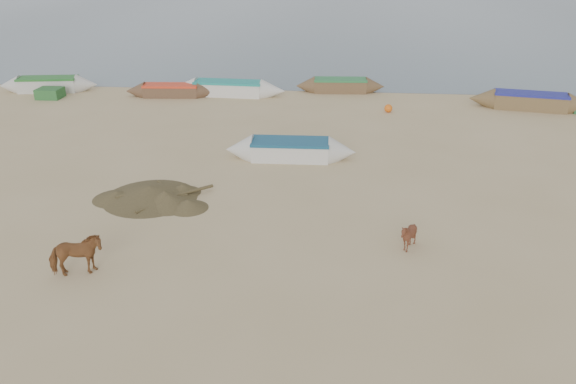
# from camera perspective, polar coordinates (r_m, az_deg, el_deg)

# --- Properties ---
(ground) EXTENTS (140.00, 140.00, 0.00)m
(ground) POSITION_cam_1_polar(r_m,az_deg,el_deg) (15.57, -1.33, -9.36)
(ground) COLOR tan
(ground) RESTS_ON ground
(sea) EXTENTS (160.00, 160.00, 0.00)m
(sea) POSITION_cam_1_polar(r_m,az_deg,el_deg) (95.32, 4.42, 18.74)
(sea) COLOR slate
(sea) RESTS_ON ground
(cow_adult) EXTENTS (1.63, 1.14, 1.26)m
(cow_adult) POSITION_cam_1_polar(r_m,az_deg,el_deg) (16.72, -20.75, -6.03)
(cow_adult) COLOR brown
(cow_adult) RESTS_ON ground
(calf_front) EXTENTS (1.06, 1.00, 0.94)m
(calf_front) POSITION_cam_1_polar(r_m,az_deg,el_deg) (17.35, 12.12, -4.38)
(calf_front) COLOR #582C1C
(calf_front) RESTS_ON ground
(near_canoe) EXTENTS (5.65, 1.49, 0.83)m
(near_canoe) POSITION_cam_1_polar(r_m,az_deg,el_deg) (24.23, 0.24, 4.33)
(near_canoe) COLOR silver
(near_canoe) RESTS_ON ground
(debris_pile) EXTENTS (4.48, 4.48, 0.46)m
(debris_pile) POSITION_cam_1_polar(r_m,az_deg,el_deg) (21.10, -13.86, -0.00)
(debris_pile) COLOR brown
(debris_pile) RESTS_ON ground
(waterline_canoes) EXTENTS (50.08, 5.08, 0.94)m
(waterline_canoes) POSITION_cam_1_polar(r_m,az_deg,el_deg) (34.31, 9.22, 9.96)
(waterline_canoes) COLOR beige
(waterline_canoes) RESTS_ON ground
(beach_clutter) EXTENTS (43.43, 4.74, 0.64)m
(beach_clutter) POSITION_cam_1_polar(r_m,az_deg,el_deg) (33.53, 8.48, 9.45)
(beach_clutter) COLOR #2D642F
(beach_clutter) RESTS_ON ground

